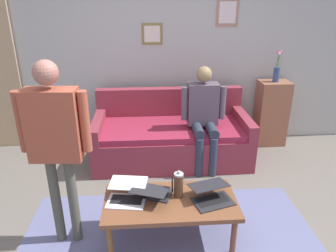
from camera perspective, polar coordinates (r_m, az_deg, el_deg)
name	(u,v)px	position (r m, az deg, el deg)	size (l,w,h in m)	color
ground_plane	(176,238)	(3.10, 1.48, -19.44)	(7.68, 7.68, 0.00)	#69635A
area_rug	(171,245)	(3.03, 0.57, -20.61)	(2.70, 1.64, 0.01)	slate
back_wall	(162,50)	(4.55, -1.02, 13.44)	(7.04, 0.11, 2.70)	#AEB1AD
couch	(171,137)	(4.26, 0.60, -1.98)	(2.01, 0.94, 0.88)	maroon
coffee_table	(170,205)	(2.87, 0.44, -13.89)	(1.15, 0.59, 0.42)	brown
laptop_left	(211,196)	(2.84, 7.79, -12.26)	(0.41, 0.39, 0.13)	#28282D
laptop_center	(152,192)	(2.87, -2.81, -11.74)	(0.40, 0.41, 0.12)	#28282D
laptop_right	(127,195)	(2.85, -7.37, -12.12)	(0.37, 0.38, 0.13)	silver
french_press	(178,185)	(2.82, 1.89, -10.48)	(0.10, 0.08, 0.26)	#4C3323
side_shelf	(271,113)	(4.87, 17.99, 2.21)	(0.42, 0.32, 0.94)	#8F5A40
flower_vase	(277,71)	(4.70, 18.92, 9.38)	(0.09, 0.09, 0.43)	#324876
person_standing	(55,134)	(2.67, -19.63, -1.36)	(0.58, 0.21, 1.64)	#4E4E43
person_seated	(204,112)	(3.94, 6.40, 2.45)	(0.55, 0.51, 1.28)	#2A303F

